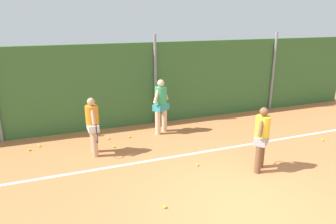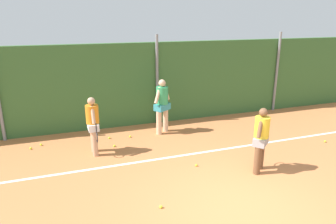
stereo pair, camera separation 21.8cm
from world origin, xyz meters
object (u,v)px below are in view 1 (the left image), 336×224
player_midcourt (93,123)px  tennis_ball_1 (129,137)px  player_foreground_near (262,136)px  tennis_ball_6 (29,150)px  tennis_ball_3 (39,146)px  player_backcourt_far (161,103)px  tennis_ball_4 (108,138)px  tennis_ball_5 (114,146)px  tennis_ball_0 (322,140)px  tennis_ball_7 (197,165)px  tennis_ball_2 (165,207)px

player_midcourt → tennis_ball_1: 1.72m
player_foreground_near → tennis_ball_6: player_foreground_near is taller
tennis_ball_1 → tennis_ball_3: same height
player_backcourt_far → tennis_ball_4: (-1.76, 0.01, -0.97)m
player_midcourt → tennis_ball_6: 2.15m
tennis_ball_3 → player_backcourt_far: bearing=-2.2°
player_midcourt → tennis_ball_5: player_midcourt is taller
player_backcourt_far → tennis_ball_6: 4.17m
player_foreground_near → tennis_ball_0: 3.28m
tennis_ball_1 → tennis_ball_5: (-0.61, -0.59, 0.00)m
player_foreground_near → player_midcourt: player_foreground_near is taller
tennis_ball_3 → tennis_ball_6: size_ratio=1.00×
tennis_ball_3 → player_midcourt: bearing=-36.6°
tennis_ball_5 → tennis_ball_7: 2.63m
tennis_ball_1 → tennis_ball_7: size_ratio=1.00×
tennis_ball_7 → tennis_ball_3: bearing=144.3°
tennis_ball_1 → tennis_ball_6: same height
tennis_ball_2 → tennis_ball_4: same height
tennis_ball_1 → tennis_ball_6: bearing=179.2°
tennis_ball_3 → tennis_ball_0: bearing=-17.6°
player_foreground_near → tennis_ball_5: size_ratio=24.86×
tennis_ball_4 → tennis_ball_5: (0.04, -0.68, 0.00)m
tennis_ball_2 → tennis_ball_7: bearing=45.3°
player_midcourt → tennis_ball_6: size_ratio=24.71×
player_foreground_near → tennis_ball_5: (-3.14, 2.68, -0.88)m
player_foreground_near → player_backcourt_far: bearing=72.3°
tennis_ball_5 → player_foreground_near: bearing=-40.5°
player_backcourt_far → tennis_ball_3: bearing=144.7°
player_midcourt → tennis_ball_6: (-1.74, 0.90, -0.88)m
tennis_ball_2 → tennis_ball_3: same height
tennis_ball_6 → player_foreground_near: bearing=-31.1°
player_backcourt_far → tennis_ball_3: player_backcourt_far is taller
tennis_ball_5 → tennis_ball_1: bearing=44.2°
tennis_ball_2 → tennis_ball_6: (-2.69, 4.01, 0.00)m
tennis_ball_3 → tennis_ball_4: size_ratio=1.00×
tennis_ball_1 → player_midcourt: bearing=-144.4°
player_backcourt_far → tennis_ball_1: player_backcourt_far is taller
tennis_ball_4 → tennis_ball_6: 2.29m
tennis_ball_6 → tennis_ball_7: size_ratio=1.00×
player_backcourt_far → tennis_ball_2: bearing=-141.7°
tennis_ball_3 → tennis_ball_5: bearing=-21.7°
player_foreground_near → tennis_ball_6: 6.46m
tennis_ball_0 → tennis_ball_7: bearing=-178.0°
player_midcourt → tennis_ball_0: player_midcourt is taller
tennis_ball_2 → tennis_ball_7: (1.43, 1.44, 0.00)m
player_midcourt → tennis_ball_1: player_midcourt is taller
player_foreground_near → tennis_ball_2: player_foreground_near is taller
tennis_ball_2 → tennis_ball_5: 3.40m
tennis_ball_2 → tennis_ball_7: same height
player_foreground_near → player_backcourt_far: 3.64m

